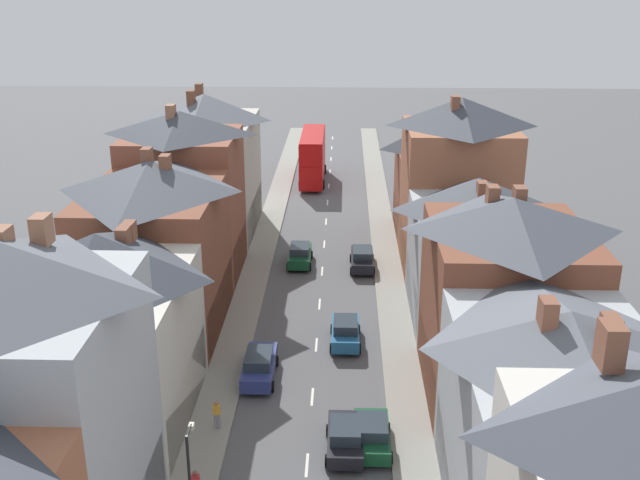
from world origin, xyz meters
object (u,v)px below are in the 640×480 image
(car_parked_right_a, at_px, (259,365))
(car_parked_left_b, at_px, (345,331))
(double_decker_bus_lead, at_px, (313,156))
(car_near_blue, at_px, (300,254))
(car_parked_left_a, at_px, (362,258))
(pedestrian_mid_right, at_px, (217,413))
(car_mid_black, at_px, (372,434))
(car_near_silver, at_px, (345,437))

(car_parked_right_a, relative_size, car_parked_left_b, 1.11)
(double_decker_bus_lead, height_order, car_near_blue, double_decker_bus_lead)
(car_parked_left_a, relative_size, car_parked_left_b, 1.07)
(double_decker_bus_lead, height_order, pedestrian_mid_right, double_decker_bus_lead)
(car_near_blue, xyz_separation_m, car_parked_left_b, (3.60, -13.11, -0.00))
(double_decker_bus_lead, distance_m, car_parked_right_a, 42.08)
(car_near_blue, bearing_deg, car_parked_left_a, -7.61)
(pedestrian_mid_right, bearing_deg, car_parked_left_b, 55.98)
(car_mid_black, height_order, pedestrian_mid_right, pedestrian_mid_right)
(car_parked_left_a, bearing_deg, car_near_blue, 172.39)
(car_near_silver, relative_size, pedestrian_mid_right, 2.47)
(double_decker_bus_lead, relative_size, car_parked_left_b, 2.62)
(car_near_silver, height_order, pedestrian_mid_right, pedestrian_mid_right)
(car_near_silver, bearing_deg, double_decker_bus_lead, 94.24)
(car_near_silver, bearing_deg, pedestrian_mid_right, 166.65)
(car_near_silver, relative_size, car_parked_left_a, 0.90)
(car_near_blue, xyz_separation_m, car_parked_left_a, (4.90, -0.65, -0.01))
(car_near_blue, xyz_separation_m, car_parked_right_a, (-1.30, -17.51, 0.01))
(car_parked_right_a, height_order, car_mid_black, car_parked_right_a)
(car_parked_right_a, bearing_deg, car_parked_left_b, 41.92)
(double_decker_bus_lead, xyz_separation_m, car_parked_left_b, (3.61, -37.61, -1.97))
(car_parked_left_a, relative_size, car_parked_right_a, 0.96)
(car_parked_left_b, bearing_deg, car_near_blue, 105.36)
(car_near_silver, xyz_separation_m, car_mid_black, (1.30, 0.30, -0.00))
(car_parked_right_a, xyz_separation_m, car_mid_black, (6.20, -6.42, -0.04))
(car_parked_left_a, distance_m, pedestrian_mid_right, 23.37)
(car_parked_left_b, height_order, pedestrian_mid_right, pedestrian_mid_right)
(car_near_blue, relative_size, car_parked_right_a, 0.92)
(double_decker_bus_lead, distance_m, car_parked_left_a, 25.71)
(car_near_blue, bearing_deg, pedestrian_mid_right, -97.21)
(car_parked_right_a, distance_m, car_mid_black, 8.93)
(car_parked_right_a, bearing_deg, pedestrian_mid_right, -106.86)
(double_decker_bus_lead, xyz_separation_m, car_parked_right_a, (-1.29, -42.01, -1.96))
(car_near_silver, distance_m, car_parked_left_a, 23.61)
(car_parked_left_b, distance_m, pedestrian_mid_right, 11.57)
(car_near_silver, xyz_separation_m, car_parked_left_a, (1.30, 23.58, 0.02))
(car_near_silver, bearing_deg, car_near_blue, 98.45)
(car_parked_left_a, bearing_deg, car_parked_right_a, -110.20)
(double_decker_bus_lead, xyz_separation_m, car_near_silver, (3.61, -48.74, -2.00))
(car_mid_black, xyz_separation_m, car_parked_left_b, (-1.30, 10.82, 0.03))
(car_parked_left_a, distance_m, car_mid_black, 23.27)
(car_parked_right_a, xyz_separation_m, pedestrian_mid_right, (-1.57, -5.19, 0.18))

